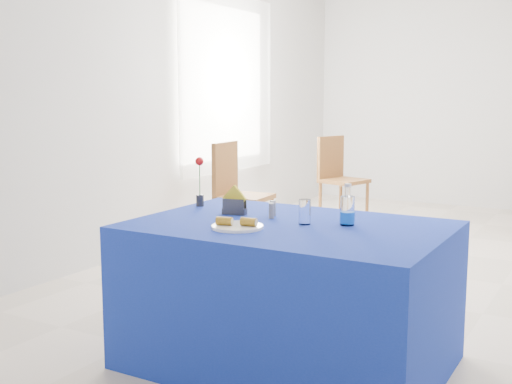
# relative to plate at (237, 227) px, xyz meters

# --- Properties ---
(floor) EXTENTS (7.00, 7.00, 0.00)m
(floor) POSITION_rel_plate_xyz_m (0.38, 2.34, -0.77)
(floor) COLOR beige
(floor) RESTS_ON ground
(room_shell) EXTENTS (7.00, 7.00, 7.00)m
(room_shell) POSITION_rel_plate_xyz_m (0.38, 2.34, 0.98)
(room_shell) COLOR silver
(room_shell) RESTS_ON ground
(window_pane) EXTENTS (0.04, 1.50, 1.60)m
(window_pane) POSITION_rel_plate_xyz_m (-2.09, 3.14, 0.78)
(window_pane) COLOR white
(window_pane) RESTS_ON room_shell
(curtain) EXTENTS (0.04, 1.75, 1.85)m
(curtain) POSITION_rel_plate_xyz_m (-2.02, 3.14, 0.78)
(curtain) COLOR white
(curtain) RESTS_ON room_shell
(plate) EXTENTS (0.26, 0.26, 0.01)m
(plate) POSITION_rel_plate_xyz_m (0.00, 0.00, 0.00)
(plate) COLOR white
(plate) RESTS_ON blue_table
(drinking_glass) EXTENTS (0.06, 0.06, 0.13)m
(drinking_glass) POSITION_rel_plate_xyz_m (0.25, 0.26, 0.06)
(drinking_glass) COLOR white
(drinking_glass) RESTS_ON blue_table
(salt_shaker) EXTENTS (0.03, 0.03, 0.08)m
(salt_shaker) POSITION_rel_plate_xyz_m (0.02, 0.32, 0.04)
(salt_shaker) COLOR slate
(salt_shaker) RESTS_ON blue_table
(pepper_shaker) EXTENTS (0.03, 0.03, 0.08)m
(pepper_shaker) POSITION_rel_plate_xyz_m (-0.01, 0.39, 0.04)
(pepper_shaker) COLOR slate
(pepper_shaker) RESTS_ON blue_table
(blue_table) EXTENTS (1.60, 1.10, 0.76)m
(blue_table) POSITION_rel_plate_xyz_m (0.18, 0.23, -0.39)
(blue_table) COLOR #102998
(blue_table) RESTS_ON floor
(water_bottle) EXTENTS (0.08, 0.08, 0.21)m
(water_bottle) POSITION_rel_plate_xyz_m (0.45, 0.35, 0.06)
(water_bottle) COLOR white
(water_bottle) RESTS_ON blue_table
(napkin_holder) EXTENTS (0.15, 0.08, 0.17)m
(napkin_holder) POSITION_rel_plate_xyz_m (-0.21, 0.32, 0.04)
(napkin_holder) COLOR #343338
(napkin_holder) RESTS_ON blue_table
(rose_vase) EXTENTS (0.05, 0.05, 0.30)m
(rose_vase) POSITION_rel_plate_xyz_m (-0.54, 0.45, 0.14)
(rose_vase) COLOR #26262B
(rose_vase) RESTS_ON blue_table
(chair_win_a) EXTENTS (0.48, 0.48, 1.00)m
(chair_win_a) POSITION_rel_plate_xyz_m (-1.44, 2.33, -0.19)
(chair_win_a) COLOR brown
(chair_win_a) RESTS_ON floor
(chair_win_b) EXTENTS (0.53, 0.53, 0.98)m
(chair_win_b) POSITION_rel_plate_xyz_m (-1.11, 3.99, -0.20)
(chair_win_b) COLOR brown
(chair_win_b) RESTS_ON floor
(banana_pieces) EXTENTS (0.21, 0.10, 0.04)m
(banana_pieces) POSITION_rel_plate_xyz_m (0.00, -0.01, 0.03)
(banana_pieces) COLOR gold
(banana_pieces) RESTS_ON plate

